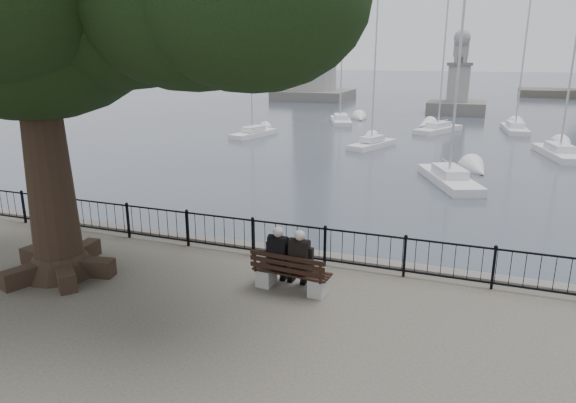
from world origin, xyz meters
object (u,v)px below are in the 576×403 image
at_px(person_right, 302,262).
at_px(lighthouse, 315,4).
at_px(bench, 291,277).
at_px(lion_monument, 458,93).
at_px(person_left, 281,259).

xyz_separation_m(person_right, lighthouse, (-18.93, 61.10, 11.17)).
bearing_deg(bench, lighthouse, 106.99).
bearing_deg(lion_monument, lighthouse, 148.90).
bearing_deg(person_left, lion_monument, 88.13).
distance_m(bench, lighthouse, 65.01).
height_order(person_left, lighthouse, lighthouse).
xyz_separation_m(bench, lighthouse, (-18.69, 61.19, 11.53)).
height_order(bench, lion_monument, lion_monument).
distance_m(bench, person_left, 0.48).
height_order(lighthouse, lion_monument, lighthouse).
distance_m(person_left, lighthouse, 64.74).
distance_m(person_right, lighthouse, 64.93).
relative_size(lighthouse, lion_monument, 3.47).
bearing_deg(lighthouse, person_left, -73.23).
relative_size(bench, person_right, 1.22).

